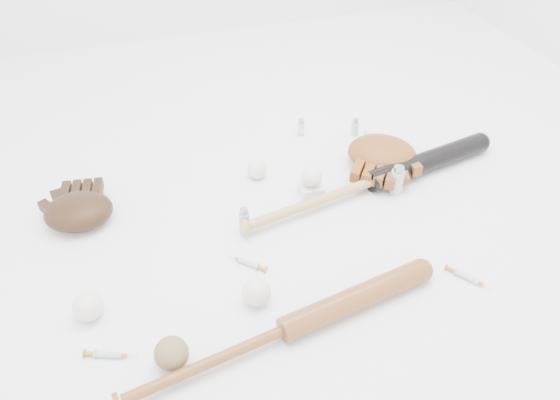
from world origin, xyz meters
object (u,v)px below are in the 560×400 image
object	(u,v)px
bat_wood	(285,329)
pedestal	(311,190)
glove_dark	(78,211)
bat_dark	(373,181)

from	to	relation	value
bat_wood	pedestal	xyz separation A→B (m)	(0.25, 0.50, -0.01)
bat_wood	glove_dark	xyz separation A→B (m)	(-0.46, 0.60, 0.01)
bat_dark	pedestal	size ratio (longest dim) A/B	13.79
bat_dark	glove_dark	xyz separation A→B (m)	(-0.91, 0.13, 0.01)
pedestal	bat_wood	bearing A→B (deg)	-116.81
bat_wood	pedestal	distance (m)	0.56
bat_dark	glove_dark	size ratio (longest dim) A/B	4.08
bat_wood	glove_dark	bearing A→B (deg)	117.69
bat_dark	bat_wood	bearing A→B (deg)	-144.89
bat_wood	glove_dark	size ratio (longest dim) A/B	3.64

